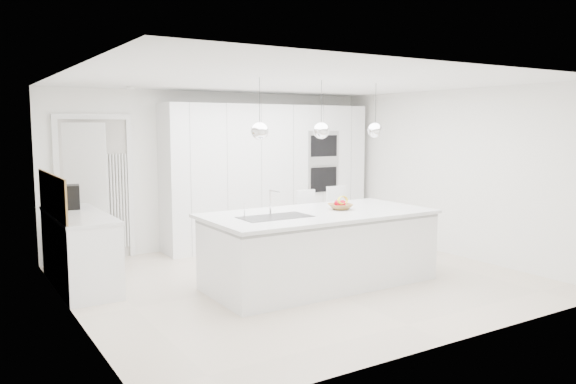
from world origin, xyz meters
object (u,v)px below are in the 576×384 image
fruit_bowl (340,207)px  bar_stool_right (341,223)px  island_base (320,250)px  bar_stool_left (310,228)px  espresso_machine (72,197)px

fruit_bowl → bar_stool_right: 1.24m
fruit_bowl → bar_stool_right: size_ratio=0.28×
island_base → bar_stool_right: bar_stool_right is taller
island_base → bar_stool_right: (1.07, 0.99, 0.10)m
island_base → bar_stool_left: bearing=62.9°
bar_stool_right → fruit_bowl: bearing=-127.9°
fruit_bowl → bar_stool_left: bar_stool_left is taller
fruit_bowl → espresso_machine: 3.44m
bar_stool_left → fruit_bowl: bearing=-100.8°
espresso_machine → bar_stool_right: (3.60, -0.95, -0.53)m
island_base → bar_stool_left: bar_stool_left is taller
island_base → fruit_bowl: size_ratio=9.35×
island_base → espresso_machine: bearing=142.5°
island_base → fruit_bowl: bearing=11.5°
island_base → fruit_bowl: (0.36, 0.07, 0.51)m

